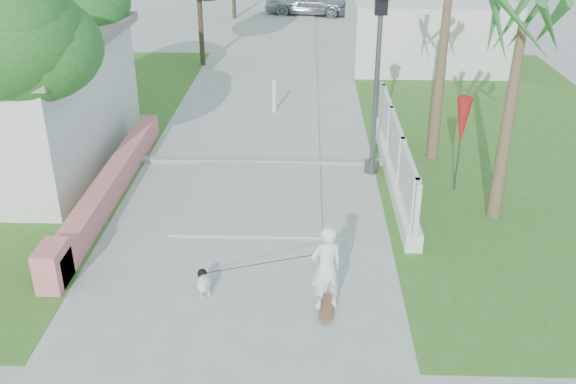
{
  "coord_description": "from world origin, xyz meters",
  "views": [
    {
      "loc": [
        1.26,
        -9.49,
        6.63
      ],
      "look_at": [
        0.89,
        1.96,
        1.1
      ],
      "focal_mm": 40.0,
      "sensor_mm": 36.0,
      "label": 1
    }
  ],
  "objects_px": {
    "bollard": "(274,96)",
    "parked_car": "(307,1)",
    "patio_umbrella": "(462,123)",
    "dog": "(204,282)",
    "skateboarder": "(274,265)",
    "street_lamp": "(377,79)"
  },
  "relations": [
    {
      "from": "skateboarder",
      "to": "dog",
      "type": "height_order",
      "value": "skateboarder"
    },
    {
      "from": "patio_umbrella",
      "to": "parked_car",
      "type": "xyz_separation_m",
      "value": [
        -3.66,
        22.53,
        -0.91
      ]
    },
    {
      "from": "patio_umbrella",
      "to": "dog",
      "type": "distance_m",
      "value": 7.11
    },
    {
      "from": "dog",
      "to": "parked_car",
      "type": "distance_m",
      "value": 27.04
    },
    {
      "from": "bollard",
      "to": "dog",
      "type": "bearing_deg",
      "value": -94.32
    },
    {
      "from": "street_lamp",
      "to": "bollard",
      "type": "distance_m",
      "value": 5.56
    },
    {
      "from": "bollard",
      "to": "dog",
      "type": "distance_m",
      "value": 9.99
    },
    {
      "from": "skateboarder",
      "to": "dog",
      "type": "relative_size",
      "value": 4.39
    },
    {
      "from": "patio_umbrella",
      "to": "parked_car",
      "type": "bearing_deg",
      "value": 99.23
    },
    {
      "from": "patio_umbrella",
      "to": "dog",
      "type": "height_order",
      "value": "patio_umbrella"
    },
    {
      "from": "patio_umbrella",
      "to": "skateboarder",
      "type": "xyz_separation_m",
      "value": [
        -4.07,
        -4.68,
        -0.95
      ]
    },
    {
      "from": "bollard",
      "to": "dog",
      "type": "xyz_separation_m",
      "value": [
        -0.75,
        -9.95,
        -0.37
      ]
    },
    {
      "from": "dog",
      "to": "parked_car",
      "type": "height_order",
      "value": "parked_car"
    },
    {
      "from": "bollard",
      "to": "patio_umbrella",
      "type": "relative_size",
      "value": 0.47
    },
    {
      "from": "bollard",
      "to": "parked_car",
      "type": "xyz_separation_m",
      "value": [
        0.94,
        17.03,
        0.19
      ]
    },
    {
      "from": "bollard",
      "to": "patio_umbrella",
      "type": "height_order",
      "value": "patio_umbrella"
    },
    {
      "from": "bollard",
      "to": "parked_car",
      "type": "height_order",
      "value": "parked_car"
    },
    {
      "from": "street_lamp",
      "to": "skateboarder",
      "type": "xyz_separation_m",
      "value": [
        -2.17,
        -5.68,
        -1.69
      ]
    },
    {
      "from": "parked_car",
      "to": "patio_umbrella",
      "type": "bearing_deg",
      "value": -162.76
    },
    {
      "from": "dog",
      "to": "parked_car",
      "type": "relative_size",
      "value": 0.12
    },
    {
      "from": "patio_umbrella",
      "to": "street_lamp",
      "type": "bearing_deg",
      "value": 152.24
    },
    {
      "from": "skateboarder",
      "to": "dog",
      "type": "bearing_deg",
      "value": -31.67
    }
  ]
}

